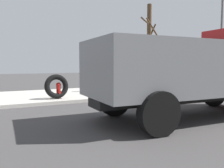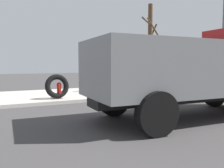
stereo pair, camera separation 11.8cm
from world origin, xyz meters
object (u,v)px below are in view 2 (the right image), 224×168
fire_hydrant (59,90)px  street_light_pole (223,37)px  bare_tree (150,47)px  dump_truck_gray (199,68)px  loose_tire (57,86)px

fire_hydrant → street_light_pole: (10.47, -0.45, 2.91)m
bare_tree → fire_hydrant: bearing=-175.3°
street_light_pole → dump_truck_gray: bearing=-146.1°
dump_truck_gray → bare_tree: bare_tree is taller
fire_hydrant → loose_tire: (-0.12, -0.10, 0.18)m
loose_tire → bare_tree: bearing=5.7°
fire_hydrant → loose_tire: 0.23m
fire_hydrant → dump_truck_gray: bearing=-58.1°
loose_tire → bare_tree: 5.96m
loose_tire → street_light_pole: 10.94m
fire_hydrant → dump_truck_gray: (3.28, -5.27, 1.07)m
street_light_pole → fire_hydrant: bearing=177.5°
fire_hydrant → bare_tree: bearing=4.7°
dump_truck_gray → bare_tree: size_ratio=1.42×
loose_tire → dump_truck_gray: bearing=-56.7°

